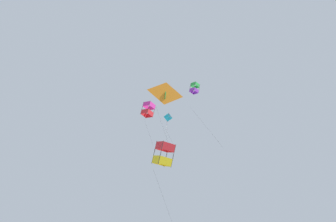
{
  "coord_description": "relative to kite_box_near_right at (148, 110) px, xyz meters",
  "views": [
    {
      "loc": [
        -31.92,
        6.89,
        12.78
      ],
      "look_at": [
        -1.3,
        1.85,
        34.75
      ],
      "focal_mm": 32.9,
      "sensor_mm": 36.0,
      "label": 1
    }
  ],
  "objects": [
    {
      "name": "kite_delta_upper_right",
      "position": [
        -7.85,
        -1.12,
        -3.3
      ],
      "size": [
        1.81,
        3.01,
        8.25
      ],
      "rotation": [
        0.27,
        0.0,
        4.86
      ],
      "color": "orange"
    },
    {
      "name": "kite_diamond_highest",
      "position": [
        3.37,
        -3.29,
        1.14
      ],
      "size": [
        1.85,
        1.74,
        5.2
      ],
      "rotation": [
        0.46,
        0.0,
        5.1
      ],
      "color": "#1EB2C6"
    },
    {
      "name": "kite_box_mid_left",
      "position": [
        -7.94,
        -1.02,
        -10.71
      ],
      "size": [
        2.93,
        2.17,
        7.69
      ],
      "rotation": [
        0.42,
        0.0,
        5.11
      ],
      "color": "red"
    },
    {
      "name": "kite_box_near_right",
      "position": [
        0.0,
        0.0,
        0.0
      ],
      "size": [
        2.22,
        2.07,
        6.35
      ],
      "rotation": [
        0.25,
        0.0,
        5.52
      ],
      "color": "#DB2D93"
    },
    {
      "name": "kite_box_far_centre",
      "position": [
        -4.44,
        -5.49,
        0.82
      ],
      "size": [
        3.91,
        3.63,
        9.17
      ],
      "rotation": [
        0.28,
        0.0,
        5.33
      ],
      "color": "green"
    }
  ]
}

